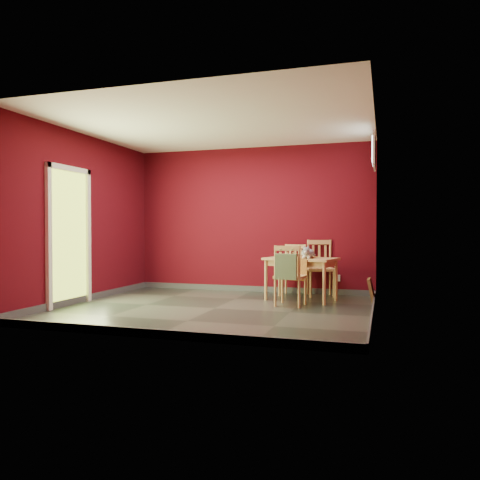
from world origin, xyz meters
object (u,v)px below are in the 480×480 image
(chair_near, at_px, (290,275))
(cat, at_px, (308,251))
(chair_far_right, at_px, (320,267))
(chair_far_left, at_px, (293,269))
(dining_table, at_px, (301,263))
(picture_frame, at_px, (371,290))
(tote_bag, at_px, (286,267))

(chair_near, relative_size, cat, 2.16)
(chair_far_right, bearing_deg, chair_far_left, -170.37)
(dining_table, relative_size, chair_near, 1.35)
(chair_far_left, bearing_deg, chair_far_right, 9.63)
(dining_table, height_order, picture_frame, dining_table)
(tote_bag, height_order, picture_frame, tote_bag)
(dining_table, bearing_deg, cat, -24.95)
(cat, bearing_deg, dining_table, 155.39)
(dining_table, xyz_separation_m, picture_frame, (1.11, 0.19, -0.42))
(tote_bag, bearing_deg, chair_near, 86.92)
(cat, xyz_separation_m, picture_frame, (0.98, 0.25, -0.62))
(chair_far_left, xyz_separation_m, chair_far_right, (0.47, 0.08, 0.04))
(chair_far_right, bearing_deg, dining_table, -109.87)
(tote_bag, xyz_separation_m, picture_frame, (1.19, 1.01, -0.43))
(chair_near, bearing_deg, chair_far_right, 76.46)
(dining_table, relative_size, tote_bag, 2.79)
(picture_frame, bearing_deg, chair_far_left, 164.35)
(chair_far_left, distance_m, cat, 0.80)
(chair_far_right, relative_size, cat, 2.30)
(picture_frame, bearing_deg, tote_bag, -139.55)
(chair_near, distance_m, cat, 0.67)
(dining_table, distance_m, chair_near, 0.62)
(dining_table, bearing_deg, chair_near, -96.37)
(cat, bearing_deg, chair_far_right, 81.52)
(picture_frame, bearing_deg, cat, -165.89)
(chair_far_right, bearing_deg, tote_bag, -102.01)
(chair_far_left, bearing_deg, tote_bag, -83.59)
(chair_near, distance_m, picture_frame, 1.45)
(picture_frame, bearing_deg, chair_far_right, 152.48)
(chair_far_left, bearing_deg, chair_near, -81.82)
(chair_far_left, bearing_deg, cat, -60.04)
(chair_far_left, height_order, chair_far_right, chair_far_right)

